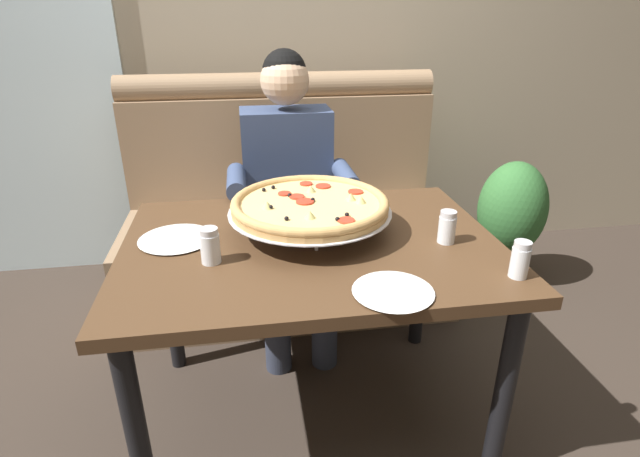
# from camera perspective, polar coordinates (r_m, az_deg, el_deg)

# --- Properties ---
(ground_plane) EXTENTS (16.00, 16.00, 0.00)m
(ground_plane) POSITION_cam_1_polar(r_m,az_deg,el_deg) (2.03, -0.84, -20.38)
(ground_plane) COLOR #382D26
(back_wall_with_window) EXTENTS (6.00, 0.12, 2.80)m
(back_wall_with_window) POSITION_cam_1_polar(r_m,az_deg,el_deg) (2.93, -5.56, 23.48)
(back_wall_with_window) COLOR tan
(back_wall_with_window) RESTS_ON ground_plane
(booth_bench) EXTENTS (1.61, 0.78, 1.13)m
(booth_bench) POSITION_cam_1_polar(r_m,az_deg,el_deg) (2.57, -3.81, 0.49)
(booth_bench) COLOR #937556
(booth_bench) RESTS_ON ground_plane
(dining_table) EXTENTS (1.22, 0.88, 0.73)m
(dining_table) POSITION_cam_1_polar(r_m,az_deg,el_deg) (1.65, -0.97, -4.25)
(dining_table) COLOR #4C331E
(dining_table) RESTS_ON ground_plane
(diner_main) EXTENTS (0.54, 0.64, 1.27)m
(diner_main) POSITION_cam_1_polar(r_m,az_deg,el_deg) (2.21, -3.55, 5.16)
(diner_main) COLOR #2D3342
(diner_main) RESTS_ON ground_plane
(pizza) EXTENTS (0.55, 0.55, 0.13)m
(pizza) POSITION_cam_1_polar(r_m,az_deg,el_deg) (1.64, -1.15, 2.71)
(pizza) COLOR silver
(pizza) RESTS_ON dining_table
(shaker_pepper_flakes) EXTENTS (0.05, 0.05, 0.11)m
(shaker_pepper_flakes) POSITION_cam_1_polar(r_m,az_deg,el_deg) (1.49, 22.07, -3.61)
(shaker_pepper_flakes) COLOR white
(shaker_pepper_flakes) RESTS_ON dining_table
(shaker_oregano) EXTENTS (0.06, 0.06, 0.11)m
(shaker_oregano) POSITION_cam_1_polar(r_m,az_deg,el_deg) (1.64, 14.44, -0.08)
(shaker_oregano) COLOR white
(shaker_oregano) RESTS_ON dining_table
(shaker_parmesan) EXTENTS (0.06, 0.06, 0.11)m
(shaker_parmesan) POSITION_cam_1_polar(r_m,az_deg,el_deg) (1.49, -12.55, -2.22)
(shaker_parmesan) COLOR white
(shaker_parmesan) RESTS_ON dining_table
(plate_near_left) EXTENTS (0.22, 0.22, 0.02)m
(plate_near_left) POSITION_cam_1_polar(r_m,az_deg,el_deg) (1.34, 8.44, -6.98)
(plate_near_left) COLOR white
(plate_near_left) RESTS_ON dining_table
(plate_near_right) EXTENTS (0.24, 0.24, 0.02)m
(plate_near_right) POSITION_cam_1_polar(r_m,az_deg,el_deg) (1.68, -16.29, -0.97)
(plate_near_right) COLOR white
(plate_near_right) RESTS_ON dining_table
(patio_chair) EXTENTS (0.43, 0.43, 0.86)m
(patio_chair) POSITION_cam_1_polar(r_m,az_deg,el_deg) (3.96, -27.20, 8.28)
(patio_chair) COLOR black
(patio_chair) RESTS_ON ground_plane
(potted_plant) EXTENTS (0.36, 0.36, 0.70)m
(potted_plant) POSITION_cam_1_polar(r_m,az_deg,el_deg) (2.87, 21.16, 1.17)
(potted_plant) COLOR brown
(potted_plant) RESTS_ON ground_plane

